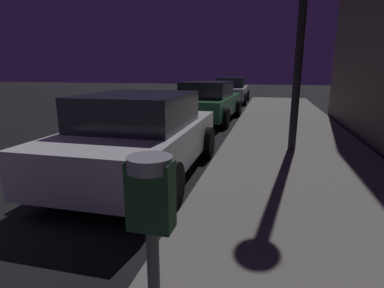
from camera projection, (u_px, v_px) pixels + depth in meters
The scene contains 4 objects.
parking_meter at pixel (152, 228), 1.29m from camera, with size 0.19×0.19×1.32m.
car_white at pixel (141, 135), 5.23m from camera, with size 2.13×4.11×1.43m.
car_green at pixel (208, 102), 10.95m from camera, with size 2.13×4.46×1.43m.
car_silver at pixel (231, 90), 17.44m from camera, with size 2.01×4.50×1.43m.
Camera 1 is at (4.98, -1.89, 1.80)m, focal length 28.03 mm.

